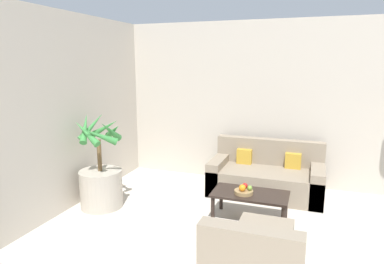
{
  "coord_description": "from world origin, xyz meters",
  "views": [
    {
      "loc": [
        -0.41,
        0.57,
        2.03
      ],
      "look_at": [
        -2.1,
        5.31,
        1.0
      ],
      "focal_mm": 32.0,
      "sensor_mm": 36.0,
      "label": 1
    }
  ],
  "objects_px": {
    "sofa_loveseat": "(266,177)",
    "fruit_bowl": "(244,192)",
    "coffee_table": "(250,197)",
    "ottoman": "(265,239)",
    "potted_palm": "(101,180)",
    "apple_red": "(245,186)",
    "orange_fruit": "(242,188)",
    "apple_green": "(250,188)"
  },
  "relations": [
    {
      "from": "potted_palm",
      "to": "sofa_loveseat",
      "type": "xyz_separation_m",
      "value": [
        2.14,
        1.29,
        -0.13
      ]
    },
    {
      "from": "ottoman",
      "to": "coffee_table",
      "type": "bearing_deg",
      "value": 111.62
    },
    {
      "from": "coffee_table",
      "to": "ottoman",
      "type": "distance_m",
      "value": 0.83
    },
    {
      "from": "orange_fruit",
      "to": "fruit_bowl",
      "type": "bearing_deg",
      "value": 72.2
    },
    {
      "from": "potted_palm",
      "to": "coffee_table",
      "type": "height_order",
      "value": "potted_palm"
    },
    {
      "from": "apple_red",
      "to": "ottoman",
      "type": "bearing_deg",
      "value": -64.14
    },
    {
      "from": "fruit_bowl",
      "to": "apple_red",
      "type": "xyz_separation_m",
      "value": [
        0.0,
        0.07,
        0.06
      ]
    },
    {
      "from": "potted_palm",
      "to": "coffee_table",
      "type": "relative_size",
      "value": 1.39
    },
    {
      "from": "potted_palm",
      "to": "apple_green",
      "type": "bearing_deg",
      "value": 6.91
    },
    {
      "from": "apple_red",
      "to": "orange_fruit",
      "type": "height_order",
      "value": "orange_fruit"
    },
    {
      "from": "fruit_bowl",
      "to": "apple_red",
      "type": "distance_m",
      "value": 0.09
    },
    {
      "from": "potted_palm",
      "to": "sofa_loveseat",
      "type": "bearing_deg",
      "value": 31.11
    },
    {
      "from": "potted_palm",
      "to": "apple_green",
      "type": "relative_size",
      "value": 20.75
    },
    {
      "from": "apple_green",
      "to": "orange_fruit",
      "type": "xyz_separation_m",
      "value": [
        -0.08,
        -0.06,
        0.01
      ]
    },
    {
      "from": "sofa_loveseat",
      "to": "apple_green",
      "type": "height_order",
      "value": "sofa_loveseat"
    },
    {
      "from": "fruit_bowl",
      "to": "orange_fruit",
      "type": "bearing_deg",
      "value": -107.8
    },
    {
      "from": "sofa_loveseat",
      "to": "apple_red",
      "type": "distance_m",
      "value": 1.02
    },
    {
      "from": "coffee_table",
      "to": "apple_green",
      "type": "height_order",
      "value": "apple_green"
    },
    {
      "from": "fruit_bowl",
      "to": "apple_red",
      "type": "height_order",
      "value": "apple_red"
    },
    {
      "from": "sofa_loveseat",
      "to": "ottoman",
      "type": "relative_size",
      "value": 3.01
    },
    {
      "from": "sofa_loveseat",
      "to": "ottoman",
      "type": "bearing_deg",
      "value": -82.6
    },
    {
      "from": "sofa_loveseat",
      "to": "apple_red",
      "type": "bearing_deg",
      "value": -98.29
    },
    {
      "from": "potted_palm",
      "to": "apple_red",
      "type": "height_order",
      "value": "potted_palm"
    },
    {
      "from": "coffee_table",
      "to": "fruit_bowl",
      "type": "xyz_separation_m",
      "value": [
        -0.08,
        -0.05,
        0.07
      ]
    },
    {
      "from": "coffee_table",
      "to": "orange_fruit",
      "type": "xyz_separation_m",
      "value": [
        -0.09,
        -0.09,
        0.14
      ]
    },
    {
      "from": "potted_palm",
      "to": "apple_red",
      "type": "distance_m",
      "value": 2.02
    },
    {
      "from": "coffee_table",
      "to": "orange_fruit",
      "type": "height_order",
      "value": "orange_fruit"
    },
    {
      "from": "potted_palm",
      "to": "ottoman",
      "type": "distance_m",
      "value": 2.43
    },
    {
      "from": "orange_fruit",
      "to": "coffee_table",
      "type": "bearing_deg",
      "value": 44.96
    },
    {
      "from": "coffee_table",
      "to": "ottoman",
      "type": "xyz_separation_m",
      "value": [
        0.3,
        -0.76,
        -0.15
      ]
    },
    {
      "from": "fruit_bowl",
      "to": "ottoman",
      "type": "xyz_separation_m",
      "value": [
        0.38,
        -0.7,
        -0.22
      ]
    },
    {
      "from": "orange_fruit",
      "to": "ottoman",
      "type": "xyz_separation_m",
      "value": [
        0.39,
        -0.67,
        -0.29
      ]
    },
    {
      "from": "fruit_bowl",
      "to": "orange_fruit",
      "type": "relative_size",
      "value": 2.76
    },
    {
      "from": "potted_palm",
      "to": "apple_green",
      "type": "height_order",
      "value": "potted_palm"
    },
    {
      "from": "sofa_loveseat",
      "to": "orange_fruit",
      "type": "bearing_deg",
      "value": -98.17
    },
    {
      "from": "sofa_loveseat",
      "to": "apple_red",
      "type": "xyz_separation_m",
      "value": [
        -0.14,
        -1.0,
        0.19
      ]
    },
    {
      "from": "sofa_loveseat",
      "to": "coffee_table",
      "type": "distance_m",
      "value": 1.02
    },
    {
      "from": "potted_palm",
      "to": "apple_red",
      "type": "bearing_deg",
      "value": 8.42
    },
    {
      "from": "apple_green",
      "to": "ottoman",
      "type": "relative_size",
      "value": 0.11
    },
    {
      "from": "potted_palm",
      "to": "orange_fruit",
      "type": "relative_size",
      "value": 15.43
    },
    {
      "from": "sofa_loveseat",
      "to": "fruit_bowl",
      "type": "bearing_deg",
      "value": -97.83
    },
    {
      "from": "sofa_loveseat",
      "to": "orange_fruit",
      "type": "height_order",
      "value": "sofa_loveseat"
    }
  ]
}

